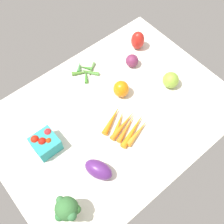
# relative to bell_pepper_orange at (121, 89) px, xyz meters

# --- Properties ---
(tablecloth) EXTENTS (1.04, 0.76, 0.02)m
(tablecloth) POSITION_rel_bell_pepper_orange_xyz_m (0.10, 0.06, -0.05)
(tablecloth) COLOR silver
(tablecloth) RESTS_ON ground
(bell_pepper_orange) EXTENTS (0.09, 0.09, 0.08)m
(bell_pepper_orange) POSITION_rel_bell_pepper_orange_xyz_m (0.00, 0.00, 0.00)
(bell_pepper_orange) COLOR orange
(bell_pepper_orange) RESTS_ON tablecloth
(berry_basket) EXTENTS (0.10, 0.10, 0.08)m
(berry_basket) POSITION_rel_bell_pepper_orange_xyz_m (0.40, 0.00, -0.00)
(berry_basket) COLOR teal
(berry_basket) RESTS_ON tablecloth
(eggplant) EXTENTS (0.10, 0.13, 0.07)m
(eggplant) POSITION_rel_bell_pepper_orange_xyz_m (0.31, 0.23, -0.01)
(eggplant) COLOR #582672
(eggplant) RESTS_ON tablecloth
(red_onion_center) EXTENTS (0.06, 0.06, 0.06)m
(red_onion_center) POSITION_rel_bell_pepper_orange_xyz_m (-0.15, -0.10, -0.01)
(red_onion_center) COLOR #72294E
(red_onion_center) RESTS_ON tablecloth
(carrot_bunch) EXTENTS (0.20, 0.19, 0.03)m
(carrot_bunch) POSITION_rel_bell_pepper_orange_xyz_m (0.10, 0.14, -0.03)
(carrot_bunch) COLOR orange
(carrot_bunch) RESTS_ON tablecloth
(bell_pepper_red) EXTENTS (0.09, 0.09, 0.10)m
(bell_pepper_red) POSITION_rel_bell_pepper_orange_xyz_m (-0.25, -0.16, 0.01)
(bell_pepper_red) COLOR red
(bell_pepper_red) RESTS_ON tablecloth
(broccoli_head) EXTENTS (0.09, 0.10, 0.12)m
(broccoli_head) POSITION_rel_bell_pepper_orange_xyz_m (0.49, 0.28, 0.04)
(broccoli_head) COLOR #A4C67B
(broccoli_head) RESTS_ON tablecloth
(heirloom_tomato_green) EXTENTS (0.08, 0.08, 0.08)m
(heirloom_tomato_green) POSITION_rel_bell_pepper_orange_xyz_m (-0.21, 0.11, -0.00)
(heirloom_tomato_green) COLOR #8AB239
(heirloom_tomato_green) RESTS_ON tablecloth
(okra_pile) EXTENTS (0.13, 0.13, 0.02)m
(okra_pile) POSITION_rel_bell_pepper_orange_xyz_m (0.05, -0.20, -0.03)
(okra_pile) COLOR #40882C
(okra_pile) RESTS_ON tablecloth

